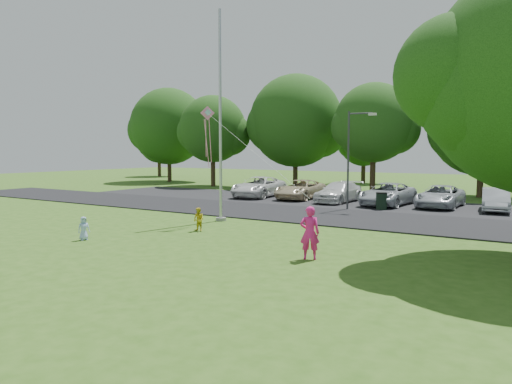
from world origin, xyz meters
The scene contains 13 objects.
ground centered at (0.00, 0.00, 0.00)m, with size 120.00×120.00×0.00m, color #305917.
park_road centered at (0.00, 9.00, 0.03)m, with size 60.00×6.00×0.06m, color black.
parking_strip centered at (0.00, 15.50, 0.03)m, with size 42.00×7.00×0.06m, color black.
flagpole centered at (-3.50, 5.00, 4.17)m, with size 0.50×0.50×10.00m.
street_lamp centered at (0.55, 12.07, 3.37)m, with size 1.58×0.29×5.61m.
trash_can centered at (2.03, 12.94, 0.52)m, with size 0.65×0.65×1.03m.
tree_row centered at (1.59, 24.23, 5.71)m, with size 64.35×11.94×10.88m.
horizon_trees centered at (4.06, 33.88, 4.30)m, with size 77.46×7.20×7.02m.
parked_cars centered at (-1.07, 15.52, 0.74)m, with size 17.59×5.60×1.47m.
woman centered at (3.52, -0.01, 0.84)m, with size 0.61×0.40×1.67m, color #F02086.
child_yellow centered at (-2.58, 2.13, 0.50)m, with size 0.49×0.38×1.00m, color gold.
child_blue centered at (-5.09, -1.66, 0.45)m, with size 0.44×0.29×0.90m, color #A4C0FC.
kite centered at (-3.06, 3.56, 4.58)m, with size 7.01×3.95×3.50m.
Camera 1 is at (9.40, -12.82, 3.35)m, focal length 32.00 mm.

